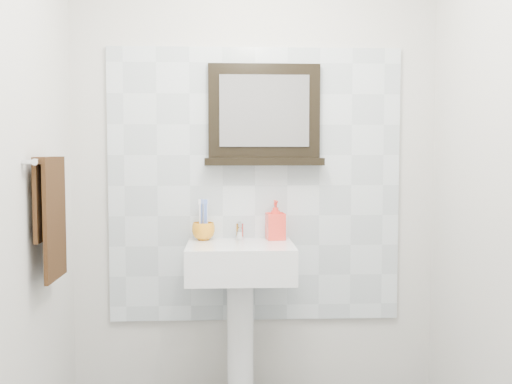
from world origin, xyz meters
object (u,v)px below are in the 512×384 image
soap_dispenser (276,220)px  hand_towel (51,208)px  pedestal_sink (240,279)px  framed_mirror (264,117)px  toothbrush_cup (203,231)px

soap_dispenser → hand_towel: (-1.05, -0.50, 0.12)m
pedestal_sink → framed_mirror: 0.88m
soap_dispenser → framed_mirror: framed_mirror is taller
hand_towel → toothbrush_cup: bearing=37.3°
pedestal_sink → soap_dispenser: (0.19, 0.14, 0.29)m
hand_towel → soap_dispenser: bearing=25.7°
framed_mirror → hand_towel: framed_mirror is taller
framed_mirror → hand_towel: (-0.99, -0.55, -0.44)m
framed_mirror → soap_dispenser: bearing=-40.7°
pedestal_sink → soap_dispenser: bearing=34.9°
pedestal_sink → hand_towel: (-0.86, -0.37, 0.41)m
framed_mirror → hand_towel: 1.22m
pedestal_sink → toothbrush_cup: pedestal_sink is taller
soap_dispenser → hand_towel: 1.17m
soap_dispenser → hand_towel: bearing=-161.3°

